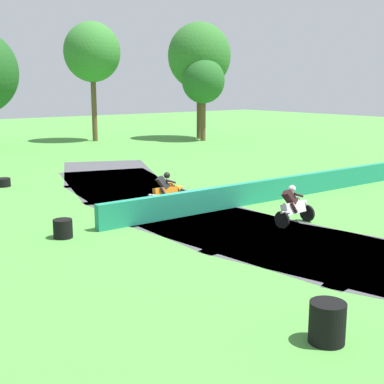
# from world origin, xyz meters

# --- Properties ---
(ground_plane) EXTENTS (120.00, 120.00, 0.00)m
(ground_plane) POSITION_xyz_m (0.00, 0.00, 0.00)
(ground_plane) COLOR #4C933D
(track_asphalt) EXTENTS (9.15, 31.14, 0.01)m
(track_asphalt) POSITION_xyz_m (0.98, -0.02, 0.00)
(track_asphalt) COLOR #47474C
(track_asphalt) RESTS_ON ground
(safety_barrier) EXTENTS (18.59, 0.76, 0.90)m
(safety_barrier) POSITION_xyz_m (5.49, -0.14, 0.45)
(safety_barrier) COLOR #1E8466
(safety_barrier) RESTS_ON ground
(motorcycle_lead_orange) EXTENTS (1.71, 0.90, 1.43)m
(motorcycle_lead_orange) POSITION_xyz_m (0.17, 1.66, 0.65)
(motorcycle_lead_orange) COLOR black
(motorcycle_lead_orange) RESTS_ON ground
(motorcycle_chase_white) EXTENTS (1.68, 0.87, 1.43)m
(motorcycle_chase_white) POSITION_xyz_m (2.13, -3.27, 0.64)
(motorcycle_chase_white) COLOR black
(motorcycle_chase_white) RESTS_ON ground
(tire_stack_near) EXTENTS (0.71, 0.71, 0.40)m
(tire_stack_near) POSITION_xyz_m (-3.64, 9.89, 0.20)
(tire_stack_near) COLOR black
(tire_stack_near) RESTS_ON ground
(tire_stack_mid_a) EXTENTS (0.61, 0.61, 0.60)m
(tire_stack_mid_a) POSITION_xyz_m (-5.01, 0.08, 0.30)
(tire_stack_mid_a) COLOR black
(tire_stack_mid_a) RESTS_ON ground
(tire_stack_mid_b) EXTENTS (0.69, 0.69, 0.80)m
(tire_stack_mid_b) POSITION_xyz_m (-4.01, -9.50, 0.40)
(tire_stack_mid_b) COLOR black
(tire_stack_mid_b) RESTS_ON ground
(tree_far_left) EXTENTS (5.50, 5.50, 10.13)m
(tree_far_left) POSITION_xyz_m (17.99, 21.92, 7.21)
(tree_far_left) COLOR brown
(tree_far_left) RESTS_ON ground
(tree_far_right) EXTENTS (4.73, 4.73, 9.94)m
(tree_far_right) POSITION_xyz_m (9.62, 25.82, 7.41)
(tree_far_right) COLOR brown
(tree_far_right) RESTS_ON ground
(tree_behind_barrier) EXTENTS (3.65, 3.65, 7.03)m
(tree_behind_barrier) POSITION_xyz_m (17.13, 20.29, 5.06)
(tree_behind_barrier) COLOR brown
(tree_behind_barrier) RESTS_ON ground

